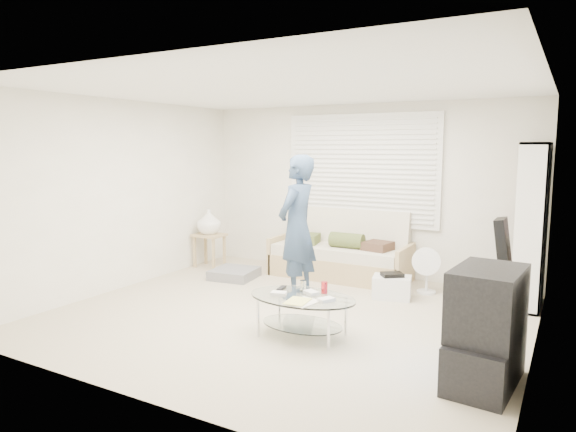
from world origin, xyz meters
The scene contains 13 objects.
ground centered at (0.00, 0.00, 0.00)m, with size 5.00×5.00×0.00m, color #BAAE91.
room_shell centered at (0.00, 0.48, 1.63)m, with size 5.02×4.52×2.51m.
window_blinds centered at (0.00, 2.20, 1.55)m, with size 2.32×0.08×1.62m.
futon_sofa centered at (-0.17, 1.87, 0.32)m, with size 2.00×0.81×0.98m.
grey_floor_pillow centered at (-1.48, 1.06, 0.07)m, with size 0.60×0.60×0.13m, color slate.
side_table centered at (-2.22, 1.44, 0.68)m, with size 0.46×0.37×0.92m.
bookshelf centered at (2.32, 1.71, 0.97)m, with size 0.31×0.81×1.94m.
guitar_case centered at (2.06, 1.63, 0.45)m, with size 0.37×0.38×1.02m.
floor_fan centered at (1.14, 1.65, 0.35)m, with size 0.37×0.25×0.61m.
storage_bin centered at (0.82, 1.21, 0.15)m, with size 0.52×0.42×0.32m.
tv_unit centered at (2.20, -0.71, 0.46)m, with size 0.55×0.91×0.95m.
coffee_table centered at (0.45, -0.49, 0.33)m, with size 1.12×0.73×0.53m.
standing_person centered at (-0.23, 0.65, 0.89)m, with size 0.65×0.43×1.79m, color navy.
Camera 1 is at (2.73, -4.87, 1.88)m, focal length 32.00 mm.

